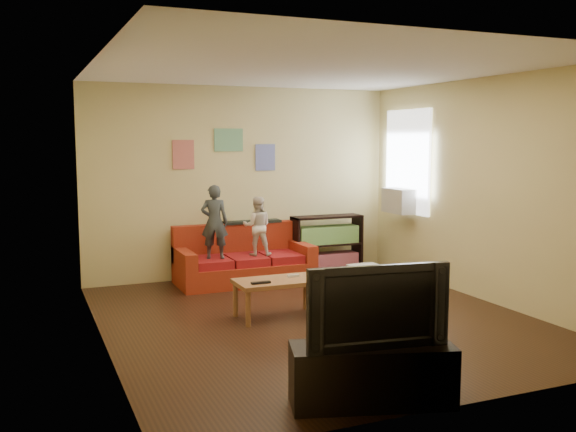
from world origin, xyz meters
name	(u,v)px	position (x,y,z in m)	size (l,w,h in m)	color
room_shell	(317,196)	(0.00, 0.00, 1.35)	(4.52, 5.02, 2.72)	#331C10
sofa	(243,262)	(-0.14, 2.06, 0.27)	(1.85, 0.85, 0.81)	#9F2C16
child_a	(214,222)	(-0.59, 1.90, 0.88)	(0.36, 0.24, 0.98)	#353D41
child_b	(257,226)	(0.01, 1.90, 0.79)	(0.39, 0.30, 0.80)	silver
coffee_table	(278,285)	(-0.36, 0.22, 0.37)	(0.95, 0.52, 0.43)	#9D653B
remote	(261,283)	(-0.61, 0.10, 0.44)	(0.21, 0.05, 0.02)	black
game_controller	(293,276)	(-0.16, 0.27, 0.44)	(0.13, 0.04, 0.03)	silver
bookshelf	(327,247)	(1.20, 2.20, 0.38)	(1.06, 0.32, 0.84)	black
window	(408,162)	(2.22, 1.65, 1.64)	(0.04, 1.08, 1.48)	white
ac_unit	(400,201)	(2.10, 1.65, 1.08)	(0.28, 0.55, 0.35)	#B7B2A3
artwork_left	(183,155)	(-0.85, 2.48, 1.75)	(0.30, 0.01, 0.40)	#D87266
artwork_center	(229,140)	(-0.20, 2.48, 1.95)	(0.42, 0.01, 0.32)	#72B27F
artwork_right	(265,157)	(0.35, 2.48, 1.70)	(0.30, 0.01, 0.38)	#727FCC
file_box	(365,275)	(1.28, 1.19, 0.14)	(0.41, 0.31, 0.28)	white
tv_stand	(372,375)	(-0.59, -2.22, 0.23)	(1.21, 0.40, 0.45)	black
television	(373,304)	(-0.59, -2.22, 0.76)	(1.08, 0.14, 0.62)	black
tissue	(334,284)	(0.87, 1.29, 0.05)	(0.10, 0.10, 0.10)	beige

